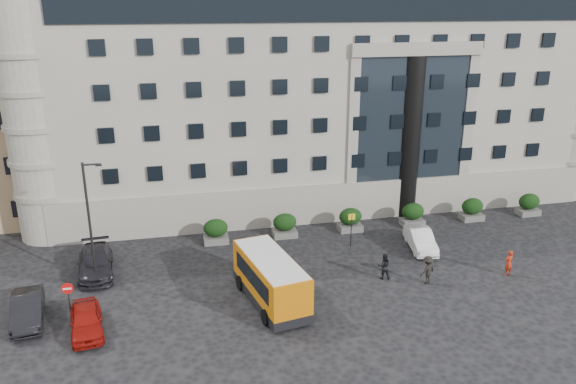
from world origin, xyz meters
name	(u,v)px	position (x,y,z in m)	size (l,w,h in m)	color
ground	(293,287)	(0.00, 0.00, 0.00)	(120.00, 120.00, 0.00)	black
civic_building	(302,88)	(6.00, 22.00, 9.00)	(44.00, 24.00, 18.00)	gray
entrance_column	(409,138)	(12.00, 10.30, 6.50)	(1.80, 1.80, 13.00)	black
hedge_a	(216,231)	(-4.00, 7.80, 0.93)	(1.80, 1.26, 1.84)	#525250
hedge_b	(285,225)	(1.20, 7.80, 0.93)	(1.80, 1.26, 1.84)	#525250
hedge_c	(350,219)	(6.40, 7.80, 0.93)	(1.80, 1.26, 1.84)	#525250
hedge_d	(413,214)	(11.60, 7.80, 0.93)	(1.80, 1.26, 1.84)	#525250
hedge_e	(472,209)	(16.80, 7.80, 0.93)	(1.80, 1.26, 1.84)	#525250
hedge_f	(529,204)	(22.00, 7.80, 0.93)	(1.80, 1.26, 1.84)	#525250
street_lamp	(90,220)	(-11.94, 3.00, 4.37)	(1.16, 0.18, 8.00)	#262628
bus_stop_sign	(351,224)	(5.50, 5.00, 1.73)	(0.50, 0.08, 2.52)	#262628
no_entry_sign	(68,294)	(-13.00, -1.04, 1.65)	(0.64, 0.16, 2.32)	#262628
minibus	(271,278)	(-1.71, -1.52, 1.58)	(3.60, 7.17, 2.86)	#C76909
red_truck	(111,194)	(-11.98, 16.43, 1.46)	(2.75, 5.43, 2.86)	maroon
parked_car_a	(86,320)	(-12.00, -2.47, 0.70)	(1.66, 4.14, 1.41)	maroon
parked_car_b	(27,309)	(-15.30, -0.62, 0.75)	(1.59, 4.56, 1.50)	black
parked_car_c	(95,262)	(-12.17, 4.62, 0.77)	(2.16, 5.31, 1.54)	black
parked_car_d	(54,209)	(-16.50, 16.00, 0.69)	(2.29, 4.97, 1.38)	black
white_taxi	(421,240)	(10.22, 3.45, 0.72)	(1.53, 4.38, 1.44)	white
pedestrian_a	(509,263)	(14.00, -1.58, 0.87)	(0.64, 0.42, 1.75)	#A12510
pedestrian_b	(384,266)	(5.94, -0.23, 0.88)	(0.86, 0.67, 1.77)	black
pedestrian_c	(428,270)	(8.38, -1.40, 0.92)	(1.19, 0.69, 1.85)	black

